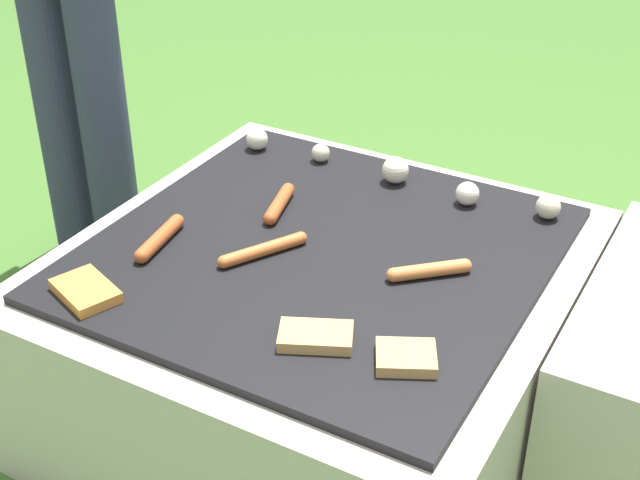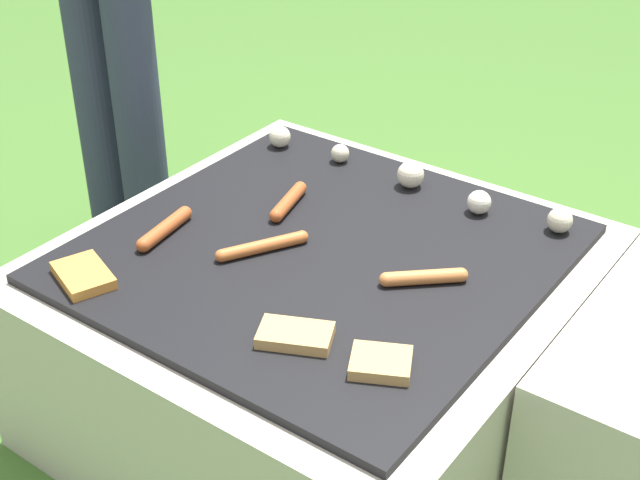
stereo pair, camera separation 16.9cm
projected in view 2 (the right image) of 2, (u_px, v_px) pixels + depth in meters
The scene contains 10 objects.
ground_plane at pixel (320, 410), 1.91m from camera, with size 14.00×14.00×0.00m, color #3D6628.
grill at pixel (320, 335), 1.81m from camera, with size 0.93×0.93×0.41m.
sausage_front_center at pixel (165, 229), 1.74m from camera, with size 0.05×0.17×0.03m.
sausage_mid_right at pixel (262, 246), 1.69m from camera, with size 0.10×0.17×0.02m.
sausage_mid_left at pixel (424, 277), 1.59m from camera, with size 0.13×0.12×0.03m.
sausage_front_left at pixel (288, 201), 1.83m from camera, with size 0.06×0.15×0.03m.
bread_slice_left at pixel (295, 335), 1.45m from camera, with size 0.14×0.12×0.02m.
bread_slice_right at pixel (381, 363), 1.39m from camera, with size 0.12×0.11×0.02m.
bread_slice_center at pixel (83, 275), 1.61m from camera, with size 0.14×0.12×0.02m.
mushroom_row at pixel (413, 177), 1.90m from camera, with size 0.74×0.08×0.06m.
Camera 2 is at (0.85, -1.17, 1.31)m, focal length 50.00 mm.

